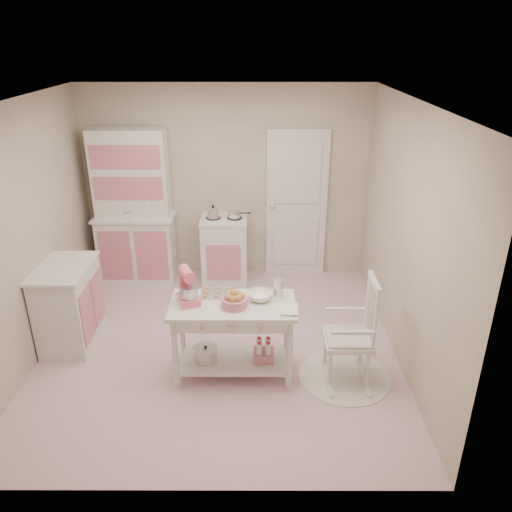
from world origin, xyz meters
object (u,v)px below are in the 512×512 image
Objects in this scene: stand_mixer at (188,287)px; bread_basket at (234,302)px; rocking_chair at (348,330)px; work_table at (233,339)px; base_cabinet at (69,305)px; hutch at (133,208)px; stove at (225,250)px.

stand_mixer is 1.36× the size of bread_basket.
rocking_chair is 0.92× the size of work_table.
rocking_chair is (2.92, -0.63, 0.09)m from base_cabinet.
work_table is 4.80× the size of bread_basket.
bread_basket is at bearing -68.20° from work_table.
hutch reaches higher than rocking_chair.
bread_basket is (0.44, -0.07, -0.12)m from stand_mixer.
stove is 2.17m from bread_basket.
hutch is at bearing 123.31° from bread_basket.
hutch is 2.26× the size of base_cabinet.
base_cabinet is 3.68× the size of bread_basket.
work_table is (1.81, -0.56, -0.06)m from base_cabinet.
hutch is 6.12× the size of stand_mixer.
bread_basket is (1.83, -0.61, 0.39)m from base_cabinet.
work_table is (0.21, -2.07, -0.06)m from stove.
bread_basket is (1.43, -2.17, -0.19)m from hutch.
rocking_chair is at bearing -1.19° from bread_basket.
base_cabinet is at bearing -104.45° from hutch.
work_table is 0.45m from bread_basket.
stove is 2.71× the size of stand_mixer.
base_cabinet is at bearing 136.07° from stand_mixer.
stove and base_cabinet have the same top height.
rocking_chair is at bearing -41.05° from hutch.
base_cabinet is at bearing 167.50° from rocking_chair.
work_table is at bearing 111.80° from bread_basket.
hutch reaches higher than work_table.
rocking_chair is (1.32, -2.14, 0.09)m from stove.
stand_mixer is at bearing -95.93° from stove.
work_table is at bearing -25.35° from stand_mixer.
stand_mixer is (-1.53, 0.09, 0.42)m from rocking_chair.
stove is at bearing 95.70° from work_table.
stove is at bearing 96.10° from bread_basket.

